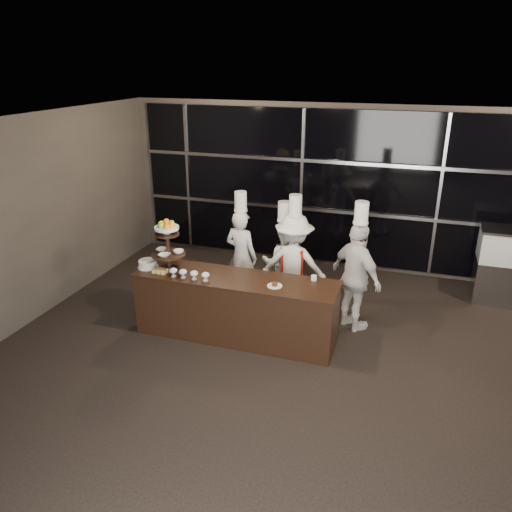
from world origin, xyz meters
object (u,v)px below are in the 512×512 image
(chef_c, at_px, (294,264))
(layer_cake, at_px, (148,264))
(buffet_counter, at_px, (236,307))
(chef_b, at_px, (283,261))
(display_stand, at_px, (168,241))
(chef_a, at_px, (241,254))
(chef_d, at_px, (356,276))

(chef_c, bearing_deg, layer_cake, -150.85)
(buffet_counter, distance_m, chef_b, 1.32)
(chef_b, xyz_separation_m, chef_c, (0.23, -0.25, 0.08))
(display_stand, distance_m, chef_c, 1.94)
(display_stand, bearing_deg, chef_a, 59.11)
(display_stand, xyz_separation_m, chef_a, (0.68, 1.14, -0.54))
(chef_a, distance_m, chef_b, 0.67)
(chef_a, relative_size, chef_d, 0.95)
(chef_d, bearing_deg, layer_cake, -163.81)
(layer_cake, bearing_deg, display_stand, 9.02)
(layer_cake, relative_size, chef_b, 0.18)
(display_stand, height_order, chef_a, chef_a)
(layer_cake, height_order, chef_a, chef_a)
(buffet_counter, bearing_deg, chef_c, 60.24)
(chef_c, bearing_deg, chef_d, -12.92)
(layer_cake, distance_m, chef_c, 2.17)
(layer_cake, relative_size, chef_a, 0.16)
(display_stand, distance_m, layer_cake, 0.48)
(buffet_counter, bearing_deg, chef_a, 105.79)
(chef_d, bearing_deg, buffet_counter, -153.21)
(chef_a, xyz_separation_m, chef_b, (0.66, 0.11, -0.08))
(buffet_counter, distance_m, layer_cake, 1.41)
(chef_a, relative_size, chef_b, 1.08)
(layer_cake, height_order, chef_c, chef_c)
(display_stand, bearing_deg, layer_cake, -170.98)
(buffet_counter, relative_size, chef_c, 1.51)
(chef_a, bearing_deg, chef_c, -8.42)
(chef_a, xyz_separation_m, chef_d, (1.87, -0.36, 0.03))
(buffet_counter, distance_m, chef_c, 1.20)
(buffet_counter, height_order, chef_a, chef_a)
(chef_b, distance_m, chef_c, 0.35)
(buffet_counter, distance_m, chef_d, 1.77)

